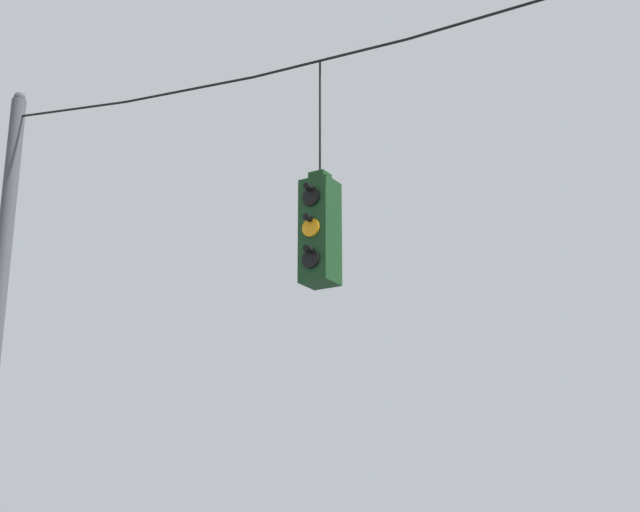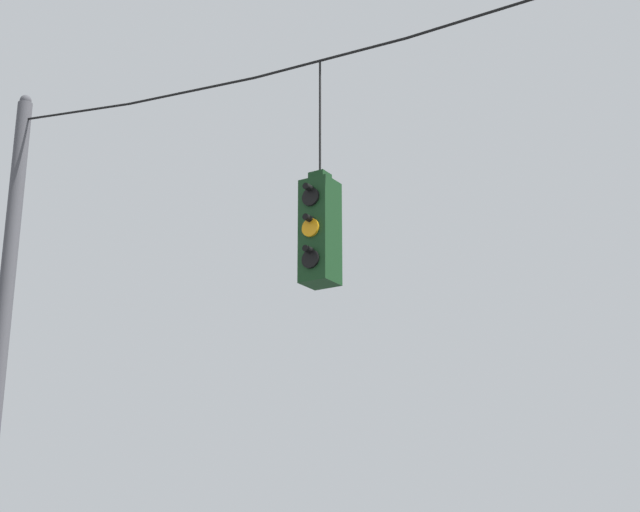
# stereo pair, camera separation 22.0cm
# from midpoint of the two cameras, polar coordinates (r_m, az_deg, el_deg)

# --- Properties ---
(traffic_light_over_intersection) EXTENTS (0.34, 0.58, 2.59)m
(traffic_light_over_intersection) POSITION_cam_midpoint_polar(r_m,az_deg,el_deg) (10.32, -0.61, 1.51)
(traffic_light_over_intersection) COLOR #143819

